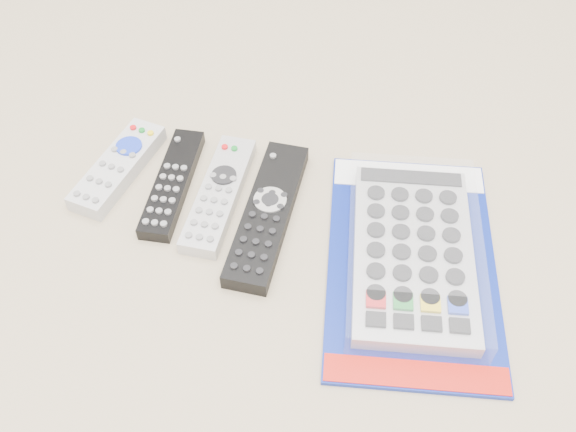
% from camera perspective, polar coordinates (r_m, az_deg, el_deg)
% --- Properties ---
extents(remote_small_grey, '(0.08, 0.18, 0.03)m').
position_cam_1_polar(remote_small_grey, '(0.91, -14.87, 4.24)').
color(remote_small_grey, '#B0B0B2').
rests_on(remote_small_grey, ground).
extents(remote_slim_black, '(0.06, 0.19, 0.02)m').
position_cam_1_polar(remote_slim_black, '(0.88, -10.24, 2.88)').
color(remote_slim_black, black).
rests_on(remote_slim_black, ground).
extents(remote_silver_dvd, '(0.05, 0.20, 0.02)m').
position_cam_1_polar(remote_silver_dvd, '(0.86, -6.14, 1.95)').
color(remote_silver_dvd, '#B4B4B9').
rests_on(remote_silver_dvd, ground).
extents(remote_large_black, '(0.06, 0.24, 0.03)m').
position_cam_1_polar(remote_large_black, '(0.83, -1.82, 0.23)').
color(remote_large_black, black).
rests_on(remote_large_black, ground).
extents(jumbo_remote_packaged, '(0.25, 0.36, 0.05)m').
position_cam_1_polar(jumbo_remote_packaged, '(0.80, 11.07, -3.12)').
color(jumbo_remote_packaged, navy).
rests_on(jumbo_remote_packaged, ground).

